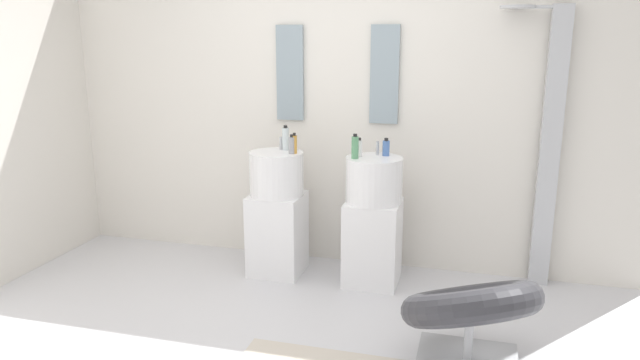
{
  "coord_description": "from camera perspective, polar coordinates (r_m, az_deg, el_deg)",
  "views": [
    {
      "loc": [
        1.09,
        -2.89,
        1.84
      ],
      "look_at": [
        0.15,
        0.55,
        0.95
      ],
      "focal_mm": 32.67,
      "sensor_mm": 36.0,
      "label": 1
    }
  ],
  "objects": [
    {
      "name": "soap_bottle_white",
      "position": [
        4.28,
        3.89,
        3.16
      ],
      "size": [
        0.04,
        0.04,
        0.14
      ],
      "color": "white",
      "rests_on": "pedestal_sink_right"
    },
    {
      "name": "shower_column",
      "position": [
        4.51,
        21.44,
        3.32
      ],
      "size": [
        0.49,
        0.24,
        2.05
      ],
      "color": "#B7BABF",
      "rests_on": "ground_plane"
    },
    {
      "name": "pedestal_sink_left",
      "position": [
        4.57,
        -4.22,
        -3.15
      ],
      "size": [
        0.42,
        0.42,
        1.08
      ],
      "color": "white",
      "rests_on": "ground_plane"
    },
    {
      "name": "soap_bottle_amber",
      "position": [
        4.38,
        -2.52,
        3.54
      ],
      "size": [
        0.04,
        0.04,
        0.16
      ],
      "color": "#C68C38",
      "rests_on": "pedestal_sink_left"
    },
    {
      "name": "pedestal_sink_right",
      "position": [
        4.38,
        5.22,
        -3.92
      ],
      "size": [
        0.42,
        0.42,
        1.08
      ],
      "color": "white",
      "rests_on": "ground_plane"
    },
    {
      "name": "vanity_mirror_right",
      "position": [
        4.54,
        6.35,
        10.21
      ],
      "size": [
        0.22,
        0.03,
        0.75
      ],
      "primitive_type": "cube",
      "color": "#8C9EA8"
    },
    {
      "name": "rear_partition",
      "position": [
        4.7,
        1.79,
        7.38
      ],
      "size": [
        4.8,
        0.1,
        2.6
      ],
      "primitive_type": "cube",
      "color": "silver",
      "rests_on": "ground_plane"
    },
    {
      "name": "soap_bottle_blue",
      "position": [
        4.32,
        6.49,
        3.16
      ],
      "size": [
        0.05,
        0.05,
        0.13
      ],
      "color": "#4C72B7",
      "rests_on": "pedestal_sink_right"
    },
    {
      "name": "vanity_mirror_left",
      "position": [
        4.72,
        -2.95,
        10.41
      ],
      "size": [
        0.22,
        0.03,
        0.75
      ],
      "primitive_type": "cube",
      "color": "#8C9EA8"
    },
    {
      "name": "soap_bottle_clear",
      "position": [
        4.51,
        -3.39,
        4.07
      ],
      "size": [
        0.05,
        0.05,
        0.19
      ],
      "color": "silver",
      "rests_on": "pedestal_sink_left"
    },
    {
      "name": "soap_bottle_green",
      "position": [
        4.2,
        3.45,
        3.23
      ],
      "size": [
        0.05,
        0.05,
        0.18
      ],
      "color": "#59996B",
      "rests_on": "pedestal_sink_right"
    },
    {
      "name": "ground_plane",
      "position": [
        3.61,
        -4.83,
        -17.08
      ],
      "size": [
        4.8,
        3.6,
        0.04
      ],
      "primitive_type": "cube",
      "color": "silver"
    },
    {
      "name": "lounge_chair",
      "position": [
        3.4,
        14.51,
        -12.42
      ],
      "size": [
        1.09,
        1.09,
        0.65
      ],
      "color": "#B7BABF",
      "rests_on": "ground_plane"
    },
    {
      "name": "soap_bottle_grey",
      "position": [
        4.37,
        -2.79,
        3.45
      ],
      "size": [
        0.05,
        0.05,
        0.14
      ],
      "color": "#99999E",
      "rests_on": "pedestal_sink_left"
    }
  ]
}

